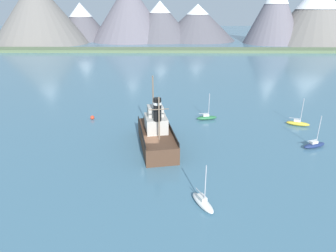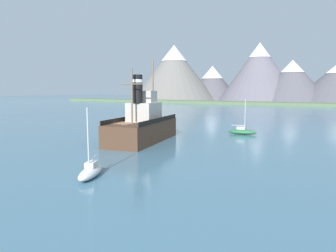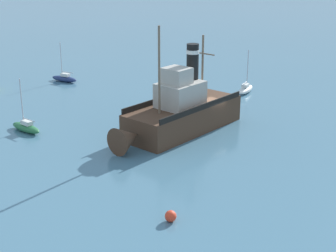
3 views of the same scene
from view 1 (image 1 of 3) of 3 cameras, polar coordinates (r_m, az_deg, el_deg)
name	(u,v)px [view 1 (image 1 of 3)]	position (r m, az deg, el deg)	size (l,w,h in m)	color
ground_plane	(150,155)	(41.99, -3.43, -5.53)	(600.00, 600.00, 0.00)	#477289
mountain_ridge	(170,14)	(181.42, 0.30, 20.54)	(203.65, 66.71, 33.65)	slate
shoreline_strip	(165,50)	(142.36, -0.53, 14.28)	(240.00, 12.00, 1.20)	#5B704C
old_tugboat	(156,134)	(44.09, -2.30, -1.49)	(6.54, 14.78, 9.90)	#4C3323
sailboat_navy	(314,145)	(48.84, 26.09, -3.23)	(3.94, 2.44, 4.90)	navy
sailboat_yellow	(298,123)	(56.62, 23.50, 0.50)	(3.95, 2.33, 4.90)	gold
sailboat_green	(207,117)	(55.08, 7.38, 1.63)	(3.94, 1.82, 4.90)	#286B3D
sailboat_white	(203,202)	(32.16, 6.63, -14.20)	(2.62, 3.91, 4.90)	white
mooring_buoy	(92,117)	(56.50, -14.22, 1.58)	(0.73, 0.73, 0.73)	red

